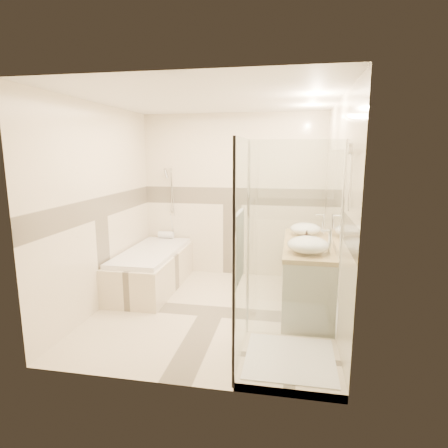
% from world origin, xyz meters
% --- Properties ---
extents(room, '(2.82, 3.02, 2.52)m').
position_xyz_m(room, '(0.06, 0.01, 1.26)').
color(room, beige).
rests_on(room, ground).
extents(bathtub, '(0.75, 1.70, 0.56)m').
position_xyz_m(bathtub, '(-1.02, 0.65, 0.31)').
color(bathtub, beige).
rests_on(bathtub, ground).
extents(vanity, '(0.58, 1.62, 0.85)m').
position_xyz_m(vanity, '(1.12, 0.30, 0.43)').
color(vanity, silver).
rests_on(vanity, ground).
extents(shower_enclosure, '(0.96, 0.93, 2.04)m').
position_xyz_m(shower_enclosure, '(0.83, -0.97, 0.51)').
color(shower_enclosure, beige).
rests_on(shower_enclosure, ground).
extents(vessel_sink_near, '(0.40, 0.40, 0.16)m').
position_xyz_m(vessel_sink_near, '(1.10, 0.73, 0.93)').
color(vessel_sink_near, white).
rests_on(vessel_sink_near, vanity).
extents(vessel_sink_far, '(0.45, 0.45, 0.18)m').
position_xyz_m(vessel_sink_far, '(1.10, -0.19, 0.94)').
color(vessel_sink_far, white).
rests_on(vessel_sink_far, vanity).
extents(faucet_near, '(0.12, 0.03, 0.29)m').
position_xyz_m(faucet_near, '(1.32, 0.73, 1.02)').
color(faucet_near, silver).
rests_on(faucet_near, vanity).
extents(faucet_far, '(0.11, 0.03, 0.27)m').
position_xyz_m(faucet_far, '(1.32, -0.19, 1.01)').
color(faucet_far, silver).
rests_on(faucet_far, vanity).
extents(amenity_bottle_a, '(0.08, 0.08, 0.16)m').
position_xyz_m(amenity_bottle_a, '(1.10, 0.21, 0.93)').
color(amenity_bottle_a, black).
rests_on(amenity_bottle_a, vanity).
extents(amenity_bottle_b, '(0.13, 0.13, 0.13)m').
position_xyz_m(amenity_bottle_b, '(1.10, 0.32, 0.92)').
color(amenity_bottle_b, black).
rests_on(amenity_bottle_b, vanity).
extents(folded_towels, '(0.16, 0.24, 0.07)m').
position_xyz_m(folded_towels, '(1.10, 1.01, 0.89)').
color(folded_towels, silver).
rests_on(folded_towels, vanity).
extents(rolled_towel, '(0.24, 0.11, 0.11)m').
position_xyz_m(rolled_towel, '(-1.06, 1.40, 0.62)').
color(rolled_towel, silver).
rests_on(rolled_towel, bathtub).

